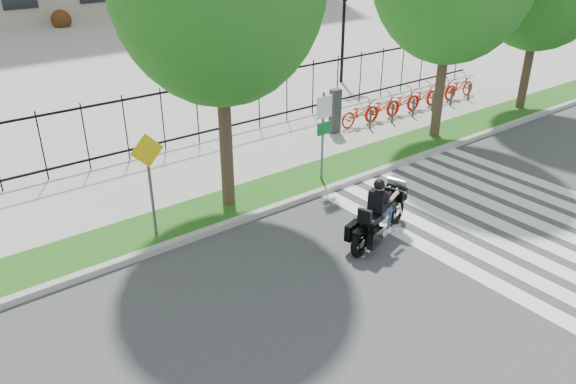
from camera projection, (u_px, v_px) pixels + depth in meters
ground at (376, 294)px, 11.18m from camera, size 120.00×120.00×0.00m
curb at (258, 214)px, 14.06m from camera, size 60.00×0.20×0.15m
grass_verge at (240, 201)px, 14.67m from camera, size 60.00×1.50×0.15m
sidewalk at (193, 170)px, 16.45m from camera, size 60.00×3.50×0.15m
plaza at (28, 61)px, 28.95m from camera, size 80.00×34.00×0.10m
crosswalk_stripes at (514, 222)px, 13.81m from camera, size 5.70×8.00×0.01m
iron_fence at (163, 120)px, 17.22m from camera, size 30.00×0.06×2.00m
lamp_post_right at (344, 10)px, 23.76m from camera, size 1.06×0.70×4.25m
bike_share_station at (412, 99)px, 21.04m from camera, size 7.75×0.85×1.50m
sign_pole_regulatory at (323, 125)px, 15.04m from camera, size 0.50×0.09×2.50m
sign_pole_warning at (149, 172)px, 12.29m from camera, size 0.78×0.09×2.49m
motorcycle_rider at (380, 215)px, 12.83m from camera, size 2.40×1.11×1.90m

